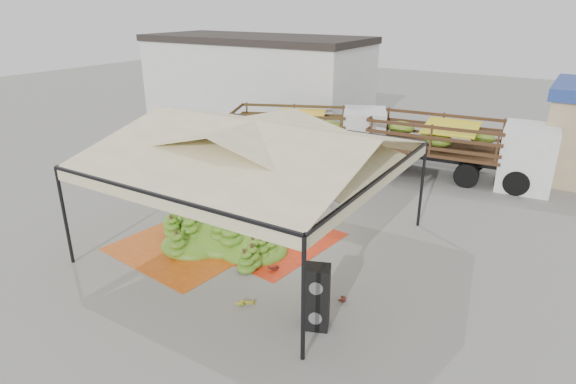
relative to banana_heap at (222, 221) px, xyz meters
The scene contains 17 objects.
ground 1.39m from the banana_heap, 13.63° to the left, with size 90.00×90.00×0.00m, color slate.
canopy_tent 2.99m from the banana_heap, 13.63° to the left, with size 8.10×8.10×4.00m.
building_white 16.91m from the banana_heap, 121.53° to the left, with size 14.30×6.30×5.40m.
tarp_left 1.35m from the banana_heap, 116.98° to the right, with size 4.08×3.89×0.01m, color #CD5613.
tarp_right 1.65m from the banana_heap, 25.10° to the left, with size 3.73×3.92×0.01m, color red.
banana_heap is the anchor object (origin of this frame).
hand_yellow_a 3.99m from the banana_heap, 41.24° to the right, with size 0.39×0.32×0.18m, color gold.
hand_yellow_b 3.97m from the banana_heap, 45.27° to the right, with size 0.45×0.37×0.20m, color gold.
hand_red_a 2.71m from the banana_heap, 18.76° to the right, with size 0.50×0.41×0.23m, color #5C1A15.
hand_red_b 5.11m from the banana_heap, 14.61° to the right, with size 0.44×0.36×0.20m, color #581714.
hand_green 1.27m from the banana_heap, 112.38° to the right, with size 0.49×0.40×0.22m, color #457E1A.
hanging_bunches 3.17m from the banana_heap, 34.05° to the left, with size 4.74×0.24×0.20m.
speaker_stack 5.55m from the banana_heap, 27.25° to the right, with size 0.74×0.70×1.63m.
banana_leaves 2.94m from the banana_heap, 149.19° to the left, with size 0.96×1.36×3.70m, color #2A711E, non-canonical shape.
vendor 4.76m from the banana_heap, 76.00° to the left, with size 0.57×0.37×1.56m, color gray.
truck_left 9.47m from the banana_heap, 100.06° to the left, with size 7.69×5.16×2.51m.
truck_right 11.55m from the banana_heap, 62.44° to the left, with size 7.78×3.18×2.61m.
Camera 1 is at (8.20, -11.35, 7.26)m, focal length 30.00 mm.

